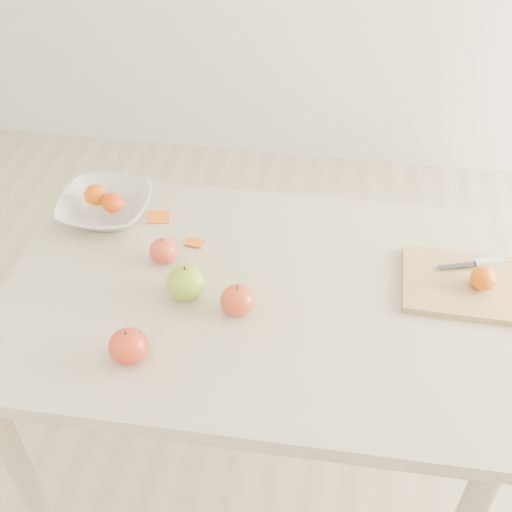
# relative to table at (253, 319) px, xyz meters

# --- Properties ---
(ground) EXTENTS (3.50, 3.50, 0.00)m
(ground) POSITION_rel_table_xyz_m (0.00, 0.00, -0.65)
(ground) COLOR #C6B293
(ground) RESTS_ON ground
(table) EXTENTS (1.20, 0.80, 0.75)m
(table) POSITION_rel_table_xyz_m (0.00, 0.00, 0.00)
(table) COLOR beige
(table) RESTS_ON ground
(cutting_board) EXTENTS (0.31, 0.23, 0.02)m
(cutting_board) POSITION_rel_table_xyz_m (0.51, 0.09, 0.11)
(cutting_board) COLOR tan
(cutting_board) RESTS_ON table
(board_tangerine) EXTENTS (0.06, 0.06, 0.05)m
(board_tangerine) POSITION_rel_table_xyz_m (0.54, 0.08, 0.14)
(board_tangerine) COLOR #E15F07
(board_tangerine) RESTS_ON cutting_board
(fruit_bowl) EXTENTS (0.25, 0.25, 0.06)m
(fruit_bowl) POSITION_rel_table_xyz_m (-0.44, 0.23, 0.13)
(fruit_bowl) COLOR silver
(fruit_bowl) RESTS_ON table
(bowl_tangerine_near) EXTENTS (0.06, 0.06, 0.06)m
(bowl_tangerine_near) POSITION_rel_table_xyz_m (-0.47, 0.24, 0.16)
(bowl_tangerine_near) COLOR #D44407
(bowl_tangerine_near) RESTS_ON fruit_bowl
(bowl_tangerine_far) EXTENTS (0.06, 0.06, 0.05)m
(bowl_tangerine_far) POSITION_rel_table_xyz_m (-0.41, 0.22, 0.16)
(bowl_tangerine_far) COLOR #CA3707
(bowl_tangerine_far) RESTS_ON fruit_bowl
(orange_peel_a) EXTENTS (0.07, 0.05, 0.01)m
(orange_peel_a) POSITION_rel_table_xyz_m (-0.30, 0.24, 0.10)
(orange_peel_a) COLOR orange
(orange_peel_a) RESTS_ON table
(orange_peel_b) EXTENTS (0.05, 0.04, 0.01)m
(orange_peel_b) POSITION_rel_table_xyz_m (-0.18, 0.15, 0.10)
(orange_peel_b) COLOR orange
(orange_peel_b) RESTS_ON table
(paring_knife) EXTENTS (0.17, 0.07, 0.01)m
(paring_knife) POSITION_rel_table_xyz_m (0.55, 0.16, 0.12)
(paring_knife) COLOR white
(paring_knife) RESTS_ON cutting_board
(apple_green) EXTENTS (0.09, 0.09, 0.08)m
(apple_green) POSITION_rel_table_xyz_m (-0.15, -0.03, 0.14)
(apple_green) COLOR #639C16
(apple_green) RESTS_ON table
(apple_red_c) EXTENTS (0.09, 0.09, 0.08)m
(apple_red_c) POSITION_rel_table_xyz_m (-0.23, -0.24, 0.14)
(apple_red_c) COLOR maroon
(apple_red_c) RESTS_ON table
(apple_red_e) EXTENTS (0.08, 0.08, 0.07)m
(apple_red_e) POSITION_rel_table_xyz_m (-0.03, -0.07, 0.13)
(apple_red_e) COLOR #990413
(apple_red_e) RESTS_ON table
(apple_red_b) EXTENTS (0.07, 0.07, 0.06)m
(apple_red_b) POSITION_rel_table_xyz_m (-0.24, 0.08, 0.13)
(apple_red_b) COLOR #A61E24
(apple_red_b) RESTS_ON table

